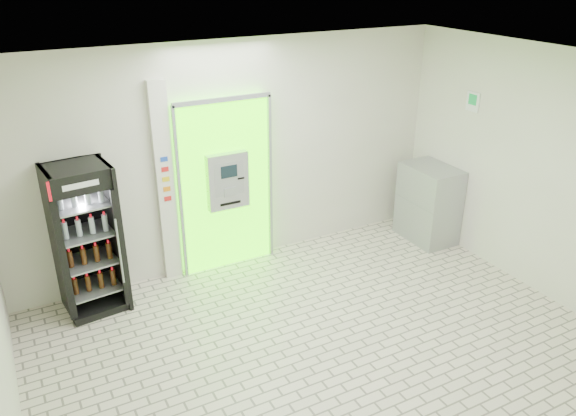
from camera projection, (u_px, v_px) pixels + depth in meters
ground at (333, 358)px, 5.95m from camera, size 6.00×6.00×0.00m
room_shell at (340, 199)px, 5.20m from camera, size 6.00×6.00×6.00m
atm_assembly at (225, 184)px, 7.33m from camera, size 1.30×0.24×2.33m
pillar at (165, 185)px, 6.98m from camera, size 0.22×0.11×2.60m
beverage_cooler at (87, 242)px, 6.50m from camera, size 0.75×0.69×1.81m
steel_cabinet at (428, 203)px, 8.26m from camera, size 0.57×0.85×1.14m
exit_sign at (473, 102)px, 7.48m from camera, size 0.02×0.22×0.26m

